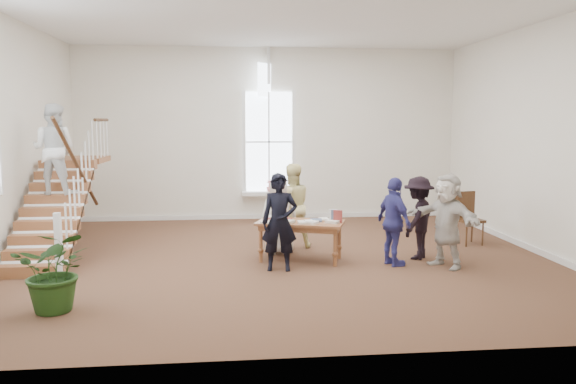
{
  "coord_description": "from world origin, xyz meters",
  "views": [
    {
      "loc": [
        -1.01,
        -10.36,
        2.59
      ],
      "look_at": [
        0.09,
        0.4,
        1.22
      ],
      "focal_mm": 35.0,
      "sensor_mm": 36.0,
      "label": 1
    }
  ],
  "objects": [
    {
      "name": "woman_cluster_c",
      "position": [
        2.79,
        -0.89,
        0.84
      ],
      "size": [
        1.19,
        1.61,
        1.69
      ],
      "primitive_type": "imported",
      "rotation": [
        0.0,
        0.0,
        5.21
      ],
      "color": "beige",
      "rests_on": "ground"
    },
    {
      "name": "side_chair",
      "position": [
        3.98,
        0.95,
        0.62
      ],
      "size": [
        0.55,
        0.55,
        1.1
      ],
      "rotation": [
        0.0,
        0.0,
        0.17
      ],
      "color": "#381C0F",
      "rests_on": "ground"
    },
    {
      "name": "library_table",
      "position": [
        0.25,
        -0.17,
        0.66
      ],
      "size": [
        1.75,
        1.24,
        0.8
      ],
      "rotation": [
        0.0,
        0.0,
        -0.32
      ],
      "color": "brown",
      "rests_on": "ground"
    },
    {
      "name": "floor_plant",
      "position": [
        -3.4,
        -2.63,
        0.57
      ],
      "size": [
        1.07,
        0.94,
        1.14
      ],
      "primitive_type": "imported",
      "rotation": [
        0.0,
        0.0,
        0.05
      ],
      "color": "#1B3912",
      "rests_on": "ground"
    },
    {
      "name": "ground",
      "position": [
        0.0,
        0.0,
        0.0
      ],
      "size": [
        10.0,
        10.0,
        0.0
      ],
      "primitive_type": "plane",
      "color": "#4D341E",
      "rests_on": "ground"
    },
    {
      "name": "room_shell",
      "position": [
        -0.0,
        4.39,
        0.4
      ],
      "size": [
        10.49,
        10.0,
        10.0
      ],
      "color": "silver",
      "rests_on": "ground"
    },
    {
      "name": "police_officer",
      "position": [
        -0.18,
        -0.81,
        0.85
      ],
      "size": [
        0.67,
        0.48,
        1.71
      ],
      "primitive_type": "imported",
      "rotation": [
        0.0,
        0.0,
        -0.12
      ],
      "color": "black",
      "rests_on": "ground"
    },
    {
      "name": "woman_cluster_a",
      "position": [
        1.89,
        -0.69,
        0.8
      ],
      "size": [
        0.65,
        1.01,
        1.6
      ],
      "primitive_type": "imported",
      "rotation": [
        0.0,
        0.0,
        1.87
      ],
      "color": "#393887",
      "rests_on": "ground"
    },
    {
      "name": "person_yellow",
      "position": [
        0.22,
        0.94,
        0.87
      ],
      "size": [
        0.93,
        0.78,
        1.74
      ],
      "primitive_type": "imported",
      "rotation": [
        0.0,
        0.0,
        3.29
      ],
      "color": "#F5E699",
      "rests_on": "ground"
    },
    {
      "name": "elderly_woman",
      "position": [
        -0.08,
        0.44,
        0.76
      ],
      "size": [
        0.75,
        0.49,
        1.53
      ],
      "primitive_type": "imported",
      "rotation": [
        0.0,
        0.0,
        3.14
      ],
      "color": "silver",
      "rests_on": "ground"
    },
    {
      "name": "staircase",
      "position": [
        -4.34,
        0.75,
        1.62
      ],
      "size": [
        1.1,
        4.1,
        2.92
      ],
      "color": "brown",
      "rests_on": "ground"
    },
    {
      "name": "woman_cluster_b",
      "position": [
        2.49,
        -0.24,
        0.78
      ],
      "size": [
        1.07,
        1.16,
        1.57
      ],
      "primitive_type": "imported",
      "rotation": [
        0.0,
        0.0,
        4.07
      ],
      "color": "black",
      "rests_on": "ground"
    }
  ]
}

